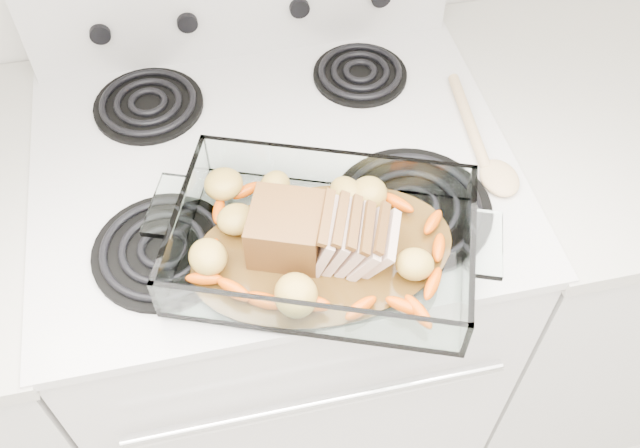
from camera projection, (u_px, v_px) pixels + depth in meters
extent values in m
cube|color=silver|center=(284.00, 306.00, 1.55)|extent=(0.76, 0.65, 0.92)
cube|color=black|center=(314.00, 446.00, 1.37)|extent=(0.65, 0.02, 0.55)
cylinder|color=silver|center=(318.00, 403.00, 1.11)|extent=(0.61, 0.02, 0.02)
cube|color=silver|center=(272.00, 160.00, 1.18)|extent=(0.78, 0.67, 0.02)
cube|color=silver|center=(241.00, 4.00, 1.28)|extent=(0.76, 0.06, 0.18)
cylinder|color=black|center=(164.00, 251.00, 1.05)|extent=(0.21, 0.21, 0.01)
cylinder|color=black|center=(411.00, 209.00, 1.10)|extent=(0.25, 0.25, 0.01)
cylinder|color=black|center=(149.00, 105.00, 1.24)|extent=(0.19, 0.19, 0.01)
cylinder|color=black|center=(360.00, 75.00, 1.29)|extent=(0.17, 0.17, 0.01)
cylinder|color=black|center=(100.00, 33.00, 1.23)|extent=(0.04, 0.02, 0.04)
cylinder|color=black|center=(187.00, 21.00, 1.25)|extent=(0.04, 0.02, 0.04)
cylinder|color=black|center=(299.00, 7.00, 1.27)|extent=(0.04, 0.02, 0.04)
cube|color=silver|center=(567.00, 255.00, 1.64)|extent=(0.55, 0.65, 0.90)
cube|color=silver|center=(638.00, 106.00, 1.28)|extent=(0.58, 0.68, 0.03)
cube|color=white|center=(323.00, 253.00, 1.04)|extent=(0.42, 0.27, 0.01)
cube|color=white|center=(345.00, 317.00, 0.93)|extent=(0.42, 0.01, 0.07)
cube|color=white|center=(304.00, 168.00, 1.08)|extent=(0.42, 0.01, 0.07)
cube|color=white|center=(178.00, 262.00, 0.98)|extent=(0.01, 0.27, 0.07)
cube|color=white|center=(461.00, 213.00, 1.03)|extent=(0.01, 0.27, 0.07)
cylinder|color=#482F10|center=(323.00, 251.00, 1.03)|extent=(0.24, 0.24, 0.00)
cube|color=brown|center=(286.00, 241.00, 0.99)|extent=(0.10, 0.10, 0.08)
cube|color=beige|center=(326.00, 235.00, 1.00)|extent=(0.04, 0.10, 0.08)
cube|color=beige|center=(340.00, 233.00, 1.01)|extent=(0.04, 0.09, 0.07)
cube|color=beige|center=(353.00, 232.00, 1.01)|extent=(0.04, 0.09, 0.07)
cube|color=beige|center=(366.00, 230.00, 1.01)|extent=(0.05, 0.09, 0.07)
cube|color=beige|center=(379.00, 228.00, 1.02)|extent=(0.05, 0.09, 0.06)
ellipsoid|color=#E94300|center=(235.00, 309.00, 0.96)|extent=(0.06, 0.02, 0.02)
ellipsoid|color=#E94300|center=(410.00, 277.00, 1.00)|extent=(0.06, 0.02, 0.02)
ellipsoid|color=#E94300|center=(418.00, 220.00, 1.06)|extent=(0.06, 0.02, 0.02)
ellipsoid|color=#E94300|center=(217.00, 244.00, 1.03)|extent=(0.06, 0.02, 0.02)
ellipsoid|color=gold|center=(213.00, 220.00, 1.04)|extent=(0.06, 0.05, 0.04)
ellipsoid|color=gold|center=(324.00, 196.00, 1.07)|extent=(0.06, 0.05, 0.04)
ellipsoid|color=gold|center=(407.00, 239.00, 1.02)|extent=(0.06, 0.05, 0.04)
cylinder|color=#D7B98C|center=(469.00, 121.00, 1.21)|extent=(0.04, 0.22, 0.02)
ellipsoid|color=#D7B98C|center=(499.00, 178.00, 1.13)|extent=(0.06, 0.08, 0.02)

